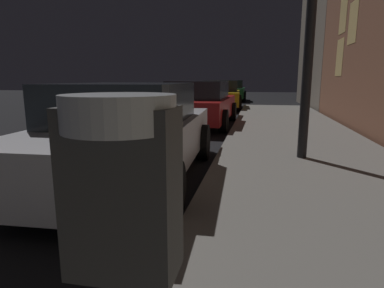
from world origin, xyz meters
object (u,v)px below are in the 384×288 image
(parking_meter, at_px, (126,269))
(car_silver, at_px, (129,133))
(car_red, at_px, (200,104))
(car_yellow_cab, at_px, (221,95))
(car_green, at_px, (231,91))

(parking_meter, bearing_deg, car_silver, 112.21)
(car_red, bearing_deg, car_silver, -89.98)
(car_yellow_cab, bearing_deg, car_red, -90.02)
(parking_meter, relative_size, car_silver, 0.29)
(car_silver, relative_size, car_red, 1.00)
(parking_meter, height_order, car_silver, parking_meter)
(car_yellow_cab, bearing_deg, car_silver, -90.00)
(parking_meter, relative_size, car_green, 0.32)
(car_silver, bearing_deg, parking_meter, -67.79)
(car_silver, height_order, car_green, same)
(parking_meter, relative_size, car_yellow_cab, 0.30)
(parking_meter, xyz_separation_m, car_silver, (-1.61, 3.94, -0.43))
(parking_meter, height_order, car_green, parking_meter)
(car_silver, relative_size, car_green, 1.09)
(car_yellow_cab, relative_size, car_green, 1.04)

